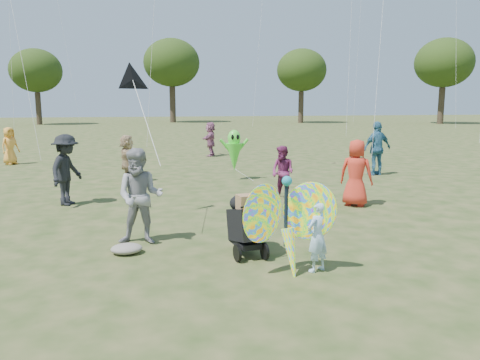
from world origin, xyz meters
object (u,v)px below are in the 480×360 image
Objects in this scene: crowd_e at (283,172)px; alien_kite at (234,152)px; adult_man at (140,197)px; butterfly_kite at (288,225)px; child_girl at (317,236)px; jogging_stroller at (246,220)px; crowd_a at (356,173)px; crowd_j at (210,139)px; crowd_b at (67,170)px; crowd_d at (127,159)px; crowd_c at (377,148)px; crowd_g at (10,146)px.

alien_kite is at bearing 157.99° from crowd_e.
adult_man is 1.04× the size of butterfly_kite.
jogging_stroller is (-0.92, 1.10, 0.04)m from child_girl.
crowd_a is 1.02× the size of crowd_j.
crowd_a is at bearing 53.31° from butterfly_kite.
crowd_a is 12.22m from crowd_j.
alien_kite is (3.17, 6.90, 0.05)m from adult_man.
adult_man is at bearing -131.00° from crowd_b.
crowd_d is 1.08× the size of crowd_e.
child_girl is 0.62× the size of crowd_b.
butterfly_kite is (-1.63, -5.59, 0.05)m from crowd_e.
crowd_c is 8.97m from crowd_d.
crowd_b is 1.15× the size of crowd_g.
crowd_g is at bearing -34.34° from crowd_c.
crowd_g is 1.47× the size of jogging_stroller.
adult_man reaches higher than crowd_a.
crowd_c is (10.42, 3.01, 0.06)m from crowd_b.
crowd_a is 1.00× the size of alien_kite.
crowd_a is at bearing -63.86° from alien_kite.
crowd_e is 10.77m from crowd_j.
crowd_c reaches higher than crowd_e.
crowd_g is (-5.51, 12.88, -0.11)m from adult_man.
jogging_stroller is (-3.64, -3.21, -0.25)m from crowd_a.
butterfly_kite is at bearing -31.20° from adult_man.
crowd_a reaches higher than crowd_g.
crowd_b is 5.78m from crowd_e.
crowd_j is (-5.11, 7.37, -0.14)m from crowd_c.
crowd_a and alien_kite have the same top height.
adult_man is at bearing 27.66° from crowd_c.
alien_kite is at bearing 70.62° from jogging_stroller.
crowd_b is 1.06× the size of butterfly_kite.
crowd_a is (2.72, 4.31, 0.29)m from child_girl.
crowd_c is at bearing 39.93° from jogging_stroller.
child_girl is at bearing -25.66° from adult_man.
crowd_d is at bearing -8.17° from crowd_j.
crowd_g is (-9.39, 9.37, 0.07)m from crowd_e.
crowd_j reaches higher than crowd_d.
alien_kite is (1.34, 7.88, 0.36)m from jogging_stroller.
jogging_stroller is (2.26, -8.15, -0.19)m from crowd_d.
crowd_j is 15.34m from jogging_stroller.
alien_kite is (8.69, -5.98, 0.16)m from crowd_g.
child_girl is at bearing 95.49° from crowd_a.
butterfly_kite is at bearing 16.20° from crowd_j.
adult_man is 0.92× the size of crowd_c.
crowd_e is at bearing 24.78° from crowd_c.
adult_man is at bearing -115.65° from crowd_g.
jogging_stroller is at bearing 79.21° from crowd_a.
child_girl reaches higher than jogging_stroller.
crowd_b is 1.07× the size of alien_kite.
crowd_a is 5.37m from butterfly_kite.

